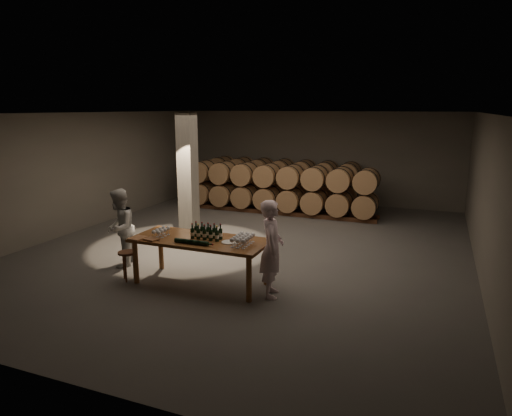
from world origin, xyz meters
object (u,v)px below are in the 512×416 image
at_px(plate, 229,242).
at_px(bottle_cluster, 206,233).
at_px(tasting_table, 200,244).
at_px(stool, 127,257).
at_px(person_man, 272,249).
at_px(notebook_near, 152,239).
at_px(person_woman, 120,228).

bearing_deg(plate, bottle_cluster, 172.95).
relative_size(tasting_table, stool, 4.46).
distance_m(stool, person_man, 2.92).
xyz_separation_m(plate, stool, (-2.04, -0.35, -0.43)).
relative_size(plate, stool, 0.49).
bearing_deg(person_man, bottle_cluster, 70.07).
height_order(notebook_near, stool, notebook_near).
relative_size(tasting_table, notebook_near, 10.20).
bearing_deg(person_man, notebook_near, 82.55).
bearing_deg(bottle_cluster, plate, -7.05).
xyz_separation_m(tasting_table, bottle_cluster, (0.11, 0.04, 0.21)).
bearing_deg(tasting_table, person_woman, 172.09).
height_order(plate, notebook_near, notebook_near).
relative_size(notebook_near, person_woman, 0.15).
relative_size(tasting_table, person_woman, 1.56).
distance_m(bottle_cluster, person_woman, 2.23).
distance_m(plate, person_woman, 2.72).
relative_size(stool, person_man, 0.33).
distance_m(person_man, person_woman, 3.56).
height_order(bottle_cluster, person_man, person_man).
height_order(stool, person_woman, person_woman).
distance_m(tasting_table, notebook_near, 0.91).
xyz_separation_m(tasting_table, stool, (-1.42, -0.37, -0.32)).
xyz_separation_m(bottle_cluster, person_man, (1.34, -0.07, -0.12)).
bearing_deg(plate, person_woman, 173.44).
height_order(notebook_near, person_woman, person_woman).
bearing_deg(person_woman, stool, 24.53).
relative_size(tasting_table, bottle_cluster, 4.37).
distance_m(bottle_cluster, plate, 0.51).
bearing_deg(notebook_near, stool, -171.12).
xyz_separation_m(tasting_table, person_woman, (-2.09, 0.29, 0.04)).
relative_size(person_man, person_woman, 1.06).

